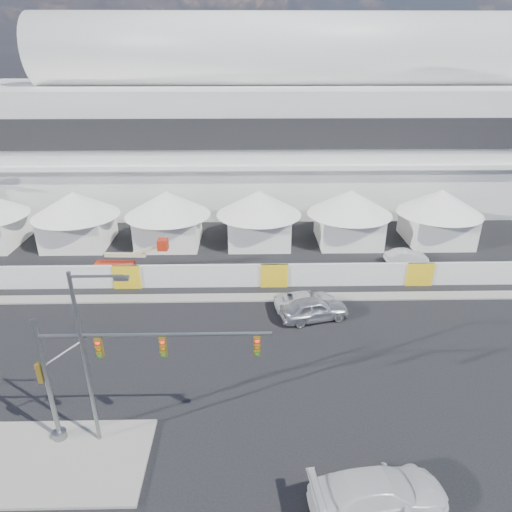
{
  "coord_description": "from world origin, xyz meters",
  "views": [
    {
      "loc": [
        3.83,
        -18.87,
        17.87
      ],
      "look_at": [
        4.43,
        10.0,
        4.78
      ],
      "focal_mm": 32.0,
      "sensor_mm": 36.0,
      "label": 1
    }
  ],
  "objects_px": {
    "pickup_near": "(379,493)",
    "lot_car_a": "(406,257)",
    "pickup_curb": "(306,302)",
    "traffic_mast": "(97,373)",
    "boom_lift": "(121,265)",
    "streetlight_median": "(89,350)",
    "sedan_silver": "(314,309)"
  },
  "relations": [
    {
      "from": "traffic_mast",
      "to": "streetlight_median",
      "type": "bearing_deg",
      "value": -152.75
    },
    {
      "from": "pickup_curb",
      "to": "lot_car_a",
      "type": "height_order",
      "value": "pickup_curb"
    },
    {
      "from": "pickup_near",
      "to": "boom_lift",
      "type": "bearing_deg",
      "value": 29.08
    },
    {
      "from": "traffic_mast",
      "to": "streetlight_median",
      "type": "distance_m",
      "value": 1.39
    },
    {
      "from": "streetlight_median",
      "to": "boom_lift",
      "type": "xyz_separation_m",
      "value": [
        -3.73,
        18.69,
        -4.58
      ]
    },
    {
      "from": "boom_lift",
      "to": "traffic_mast",
      "type": "bearing_deg",
      "value": -75.07
    },
    {
      "from": "boom_lift",
      "to": "pickup_near",
      "type": "bearing_deg",
      "value": -50.94
    },
    {
      "from": "pickup_curb",
      "to": "boom_lift",
      "type": "bearing_deg",
      "value": 61.5
    },
    {
      "from": "lot_car_a",
      "to": "streetlight_median",
      "type": "relative_size",
      "value": 0.41
    },
    {
      "from": "sedan_silver",
      "to": "boom_lift",
      "type": "bearing_deg",
      "value": 50.6
    },
    {
      "from": "traffic_mast",
      "to": "streetlight_median",
      "type": "relative_size",
      "value": 1.17
    },
    {
      "from": "pickup_near",
      "to": "streetlight_median",
      "type": "distance_m",
      "value": 14.06
    },
    {
      "from": "traffic_mast",
      "to": "streetlight_median",
      "type": "height_order",
      "value": "streetlight_median"
    },
    {
      "from": "traffic_mast",
      "to": "boom_lift",
      "type": "xyz_separation_m",
      "value": [
        -3.9,
        18.6,
        -3.21
      ]
    },
    {
      "from": "sedan_silver",
      "to": "pickup_near",
      "type": "distance_m",
      "value": 15.04
    },
    {
      "from": "sedan_silver",
      "to": "lot_car_a",
      "type": "relative_size",
      "value": 1.29
    },
    {
      "from": "lot_car_a",
      "to": "traffic_mast",
      "type": "relative_size",
      "value": 0.35
    },
    {
      "from": "pickup_curb",
      "to": "traffic_mast",
      "type": "xyz_separation_m",
      "value": [
        -11.45,
        -12.36,
        3.43
      ]
    },
    {
      "from": "lot_car_a",
      "to": "boom_lift",
      "type": "xyz_separation_m",
      "value": [
        -25.47,
        -1.76,
        0.26
      ]
    },
    {
      "from": "pickup_curb",
      "to": "pickup_near",
      "type": "height_order",
      "value": "pickup_near"
    },
    {
      "from": "sedan_silver",
      "to": "traffic_mast",
      "type": "bearing_deg",
      "value": 119.28
    },
    {
      "from": "pickup_near",
      "to": "lot_car_a",
      "type": "distance_m",
      "value": 26.0
    },
    {
      "from": "pickup_near",
      "to": "lot_car_a",
      "type": "bearing_deg",
      "value": -27.29
    },
    {
      "from": "pickup_curb",
      "to": "pickup_near",
      "type": "relative_size",
      "value": 0.81
    },
    {
      "from": "sedan_silver",
      "to": "pickup_near",
      "type": "relative_size",
      "value": 0.83
    },
    {
      "from": "pickup_near",
      "to": "boom_lift",
      "type": "height_order",
      "value": "boom_lift"
    },
    {
      "from": "pickup_curb",
      "to": "streetlight_median",
      "type": "bearing_deg",
      "value": 130.59
    },
    {
      "from": "pickup_curb",
      "to": "pickup_near",
      "type": "bearing_deg",
      "value": 177.35
    },
    {
      "from": "sedan_silver",
      "to": "boom_lift",
      "type": "relative_size",
      "value": 0.75
    },
    {
      "from": "sedan_silver",
      "to": "pickup_curb",
      "type": "xyz_separation_m",
      "value": [
        -0.39,
        1.34,
        -0.18
      ]
    },
    {
      "from": "pickup_curb",
      "to": "boom_lift",
      "type": "distance_m",
      "value": 16.57
    },
    {
      "from": "sedan_silver",
      "to": "lot_car_a",
      "type": "distance_m",
      "value": 13.5
    }
  ]
}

